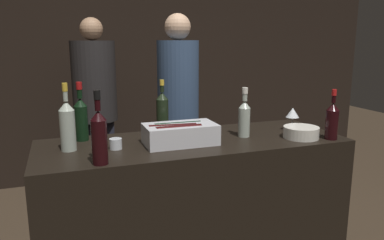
{
  "coord_description": "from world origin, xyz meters",
  "views": [
    {
      "loc": [
        -0.75,
        -1.74,
        1.58
      ],
      "look_at": [
        0.0,
        0.37,
        1.1
      ],
      "focal_mm": 35.0,
      "sensor_mm": 36.0,
      "label": 1
    }
  ],
  "objects": [
    {
      "name": "white_wine_bottle",
      "position": [
        0.33,
        0.32,
        1.11
      ],
      "size": [
        0.07,
        0.07,
        0.31
      ],
      "color": "#9EA899",
      "rests_on": "bar_counter"
    },
    {
      "name": "red_wine_bottle_tall",
      "position": [
        0.81,
        0.08,
        1.1
      ],
      "size": [
        0.08,
        0.08,
        0.31
      ],
      "color": "black",
      "rests_on": "bar_counter"
    },
    {
      "name": "person_in_hoodie",
      "position": [
        0.17,
        1.18,
        1.01
      ],
      "size": [
        0.34,
        0.34,
        1.79
      ],
      "rotation": [
        0.0,
        0.0,
        -2.6
      ],
      "color": "black",
      "rests_on": "ground_plane"
    },
    {
      "name": "candle_votive",
      "position": [
        -0.48,
        0.31,
        1.01
      ],
      "size": [
        0.07,
        0.07,
        0.06
      ],
      "color": "silver",
      "rests_on": "bar_counter"
    },
    {
      "name": "rose_wine_bottle",
      "position": [
        -0.72,
        0.36,
        1.13
      ],
      "size": [
        0.08,
        0.08,
        0.37
      ],
      "color": "#9EA899",
      "rests_on": "bar_counter"
    },
    {
      "name": "person_blond_tee",
      "position": [
        -0.44,
        1.9,
        0.99
      ],
      "size": [
        0.41,
        0.41,
        1.79
      ],
      "rotation": [
        0.0,
        0.0,
        -1.0
      ],
      "color": "black",
      "rests_on": "ground_plane"
    },
    {
      "name": "red_wine_bottle_burgundy",
      "position": [
        -0.64,
        0.56,
        1.12
      ],
      "size": [
        0.08,
        0.08,
        0.36
      ],
      "color": "black",
      "rests_on": "bar_counter"
    },
    {
      "name": "bowl_white",
      "position": [
        0.65,
        0.17,
        1.02
      ],
      "size": [
        0.22,
        0.22,
        0.07
      ],
      "color": "silver",
      "rests_on": "bar_counter"
    },
    {
      "name": "wine_glass",
      "position": [
        0.72,
        0.36,
        1.1
      ],
      "size": [
        0.09,
        0.09,
        0.15
      ],
      "color": "silver",
      "rests_on": "bar_counter"
    },
    {
      "name": "champagne_bottle",
      "position": [
        -0.13,
        0.58,
        1.12
      ],
      "size": [
        0.08,
        0.08,
        0.35
      ],
      "color": "black",
      "rests_on": "bar_counter"
    },
    {
      "name": "ice_bin_with_bottles",
      "position": [
        -0.11,
        0.28,
        1.05
      ],
      "size": [
        0.42,
        0.23,
        0.12
      ],
      "color": "silver",
      "rests_on": "bar_counter"
    },
    {
      "name": "bar_counter",
      "position": [
        0.0,
        0.33,
        0.49
      ],
      "size": [
        1.86,
        0.67,
        0.98
      ],
      "color": "black",
      "rests_on": "ground_plane"
    },
    {
      "name": "wall_back_chalkboard",
      "position": [
        0.0,
        2.57,
        1.4
      ],
      "size": [
        6.4,
        0.06,
        2.8
      ],
      "color": "black",
      "rests_on": "ground_plane"
    },
    {
      "name": "red_wine_bottle_black_foil",
      "position": [
        -0.59,
        0.07,
        1.13
      ],
      "size": [
        0.08,
        0.08,
        0.37
      ],
      "color": "black",
      "rests_on": "bar_counter"
    }
  ]
}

